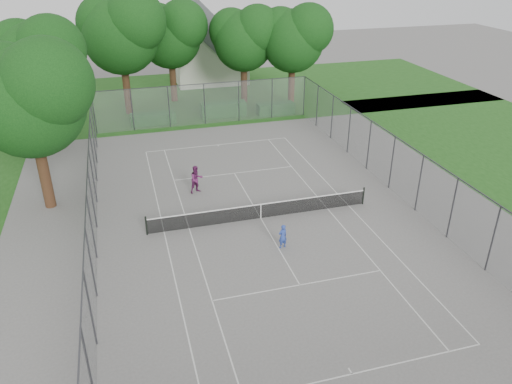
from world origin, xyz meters
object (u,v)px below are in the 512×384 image
object	(u,v)px
girl_player	(283,236)
tennis_net	(261,211)
woman_player	(197,179)
house	(209,47)

from	to	relation	value
girl_player	tennis_net	bearing A→B (deg)	-100.13
tennis_net	girl_player	xyz separation A→B (m)	(0.23, -3.18, 0.16)
woman_player	girl_player	bearing A→B (deg)	-86.62
woman_player	tennis_net	bearing A→B (deg)	-75.17
house	woman_player	world-z (taller)	house
tennis_net	girl_player	world-z (taller)	girl_player
house	girl_player	xyz separation A→B (m)	(-3.03, -34.32, -3.12)
house	woman_player	size ratio (longest dim) A/B	5.28
woman_player	house	bearing A→B (deg)	57.51
house	girl_player	distance (m)	34.59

